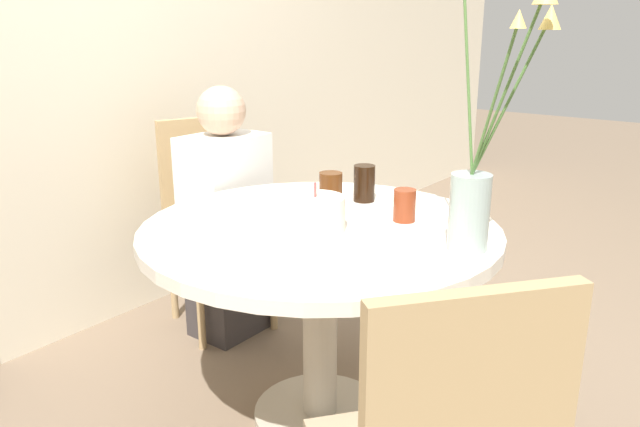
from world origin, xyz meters
The scene contains 11 objects.
ground_plane centered at (0.00, 0.00, 0.00)m, with size 16.00×16.00×0.00m, color #7A6651.
wall_back centered at (0.00, 1.26, 1.30)m, with size 8.00×0.05×2.60m.
dining_table centered at (0.00, 0.00, 0.58)m, with size 1.14×1.14×0.70m.
chair_left_flank centered at (0.33, 0.86, 0.52)m, with size 0.52×0.52×0.92m.
birthday_cake centered at (-0.05, -0.02, 0.76)m, with size 0.18×0.18×0.15m.
flower_vase centered at (0.08, -0.48, 0.93)m, with size 0.19×0.31×0.78m.
side_plate centered at (-0.26, 0.08, 0.71)m, with size 0.21×0.21×0.01m.
drink_glass_0 centered at (0.21, -0.19, 0.75)m, with size 0.07×0.07×0.11m.
drink_glass_1 centered at (0.17, 0.08, 0.77)m, with size 0.08×0.08×0.13m.
drink_glass_2 centered at (0.32, 0.05, 0.77)m, with size 0.08×0.08×0.13m.
person_woman centered at (0.27, 0.71, 0.51)m, with size 0.34×0.24×1.08m.
Camera 1 is at (-1.49, -1.14, 1.32)m, focal length 35.00 mm.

